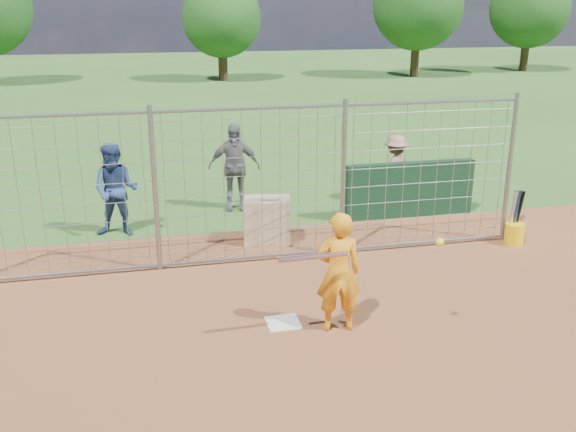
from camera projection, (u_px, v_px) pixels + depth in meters
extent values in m
plane|color=#2D591E|center=(280.00, 317.00, 8.64)|extent=(100.00, 100.00, 0.00)
cube|color=silver|center=(283.00, 323.00, 8.45)|extent=(0.43, 0.43, 0.02)
cube|color=#11381E|center=(410.00, 190.00, 12.52)|extent=(2.60, 0.20, 1.10)
imported|color=orange|center=(338.00, 272.00, 8.06)|extent=(0.62, 0.44, 1.59)
imported|color=navy|center=(116.00, 190.00, 11.43)|extent=(0.96, 0.83, 1.69)
imported|color=slate|center=(234.00, 167.00, 12.89)|extent=(1.08, 0.56, 1.77)
imported|color=#9C6955|center=(395.00, 169.00, 13.40)|extent=(1.07, 0.89, 1.44)
cube|color=tan|center=(267.00, 220.00, 11.23)|extent=(0.90, 0.71, 0.80)
cylinder|color=silver|center=(313.00, 257.00, 7.61)|extent=(0.86, 0.09, 0.06)
sphere|color=#ECFA1A|center=(440.00, 242.00, 7.66)|extent=(0.10, 0.10, 0.10)
cylinder|color=yellow|center=(514.00, 234.00, 11.18)|extent=(0.34, 0.34, 0.38)
cylinder|color=silver|center=(512.00, 214.00, 11.10)|extent=(0.09, 0.16, 0.85)
cylinder|color=navy|center=(516.00, 213.00, 11.12)|extent=(0.08, 0.15, 0.85)
cylinder|color=black|center=(519.00, 213.00, 11.13)|extent=(0.06, 0.23, 0.84)
cylinder|color=gray|center=(155.00, 191.00, 9.75)|extent=(0.08, 0.08, 2.60)
cylinder|color=gray|center=(343.00, 179.00, 10.40)|extent=(0.08, 0.08, 2.60)
cylinder|color=gray|center=(509.00, 169.00, 11.04)|extent=(0.08, 0.08, 2.60)
cylinder|color=gray|center=(251.00, 109.00, 9.70)|extent=(9.00, 0.05, 0.05)
cylinder|color=gray|center=(253.00, 257.00, 10.46)|extent=(9.00, 0.05, 0.05)
cube|color=gray|center=(252.00, 188.00, 10.09)|extent=(9.00, 0.02, 2.50)
cylinder|color=#3F2B19|center=(223.00, 60.00, 34.82)|extent=(0.50, 0.50, 2.16)
sphere|color=#26561E|center=(221.00, 18.00, 34.12)|extent=(4.20, 4.20, 4.20)
cylinder|color=#3F2B19|center=(415.00, 53.00, 36.66)|extent=(0.50, 0.50, 2.59)
sphere|color=#26561E|center=(418.00, 4.00, 35.82)|extent=(5.04, 5.04, 5.04)
cylinder|color=#3F2B19|center=(525.00, 51.00, 39.80)|extent=(0.50, 0.50, 2.45)
sphere|color=#26561E|center=(530.00, 8.00, 39.00)|extent=(4.76, 4.76, 4.76)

